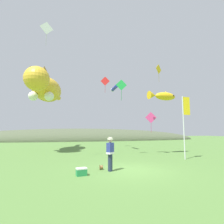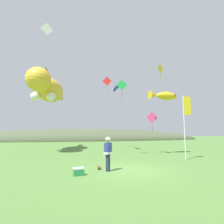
{
  "view_description": "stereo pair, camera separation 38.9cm",
  "coord_description": "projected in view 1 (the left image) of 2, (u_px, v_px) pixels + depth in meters",
  "views": [
    {
      "loc": [
        -3.32,
        -9.22,
        2.09
      ],
      "look_at": [
        0.0,
        4.0,
        3.6
      ],
      "focal_mm": 28.0,
      "sensor_mm": 36.0,
      "label": 1
    },
    {
      "loc": [
        -2.94,
        -9.31,
        2.09
      ],
      "look_at": [
        0.0,
        4.0,
        3.6
      ],
      "focal_mm": 28.0,
      "sensor_mm": 36.0,
      "label": 2
    }
  ],
  "objects": [
    {
      "name": "festival_banner_pole",
      "position": [
        185.0,
        117.0,
        13.38
      ],
      "size": [
        0.66,
        0.08,
        4.79
      ],
      "color": "silver",
      "rests_on": "ground"
    },
    {
      "name": "ground_plane",
      "position": [
        130.0,
        170.0,
        9.46
      ],
      "size": [
        120.0,
        120.0,
        0.0
      ],
      "primitive_type": "plane",
      "color": "#517A38"
    },
    {
      "name": "distant_hill_ridge",
      "position": [
        83.0,
        140.0,
        40.04
      ],
      "size": [
        57.5,
        10.68,
        5.41
      ],
      "color": "#4C563D",
      "rests_on": "ground"
    },
    {
      "name": "kite_diamond_green",
      "position": [
        121.0,
        85.0,
        15.5
      ],
      "size": [
        0.99,
        0.11,
        1.89
      ],
      "color": "green"
    },
    {
      "name": "kite_diamond_red",
      "position": [
        105.0,
        81.0,
        22.7
      ],
      "size": [
        1.19,
        0.29,
        2.11
      ],
      "color": "red"
    },
    {
      "name": "kite_giant_cat",
      "position": [
        45.0,
        88.0,
        18.92
      ],
      "size": [
        3.75,
        10.04,
        3.07
      ],
      "color": "gold"
    },
    {
      "name": "kite_diamond_pink",
      "position": [
        151.0,
        118.0,
        16.88
      ],
      "size": [
        1.07,
        0.3,
        2.0
      ],
      "color": "#E53F8C"
    },
    {
      "name": "picnic_cooler",
      "position": [
        81.0,
        172.0,
        8.26
      ],
      "size": [
        0.54,
        0.41,
        0.36
      ],
      "color": "#268C4C",
      "rests_on": "ground"
    },
    {
      "name": "kite_spool",
      "position": [
        101.0,
        167.0,
        9.57
      ],
      "size": [
        0.15,
        0.25,
        0.25
      ],
      "color": "olive",
      "rests_on": "ground"
    },
    {
      "name": "festival_attendant",
      "position": [
        110.0,
        153.0,
        9.26
      ],
      "size": [
        0.48,
        0.48,
        1.77
      ],
      "color": "#232D47",
      "rests_on": "ground"
    },
    {
      "name": "kite_diamond_gold",
      "position": [
        159.0,
        69.0,
        19.3
      ],
      "size": [
        0.97,
        0.61,
        2.03
      ],
      "color": "yellow"
    },
    {
      "name": "kite_tube_streamer",
      "position": [
        115.0,
        88.0,
        19.56
      ],
      "size": [
        0.44,
        2.06,
        0.44
      ],
      "color": "#2633A5"
    },
    {
      "name": "kite_diamond_white",
      "position": [
        47.0,
        28.0,
        13.3
      ],
      "size": [
        0.96,
        0.33,
        1.9
      ],
      "color": "white"
    },
    {
      "name": "kite_fish_windsock",
      "position": [
        162.0,
        96.0,
        16.45
      ],
      "size": [
        2.95,
        1.1,
        0.89
      ],
      "color": "gold"
    }
  ]
}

